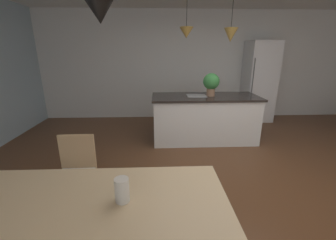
# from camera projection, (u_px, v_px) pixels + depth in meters

# --- Properties ---
(ground_plane) EXTENTS (10.00, 8.40, 0.04)m
(ground_plane) POSITION_uv_depth(u_px,v_px,m) (235.00, 183.00, 3.03)
(ground_plane) COLOR brown
(wall_back_kitchen) EXTENTS (10.00, 0.12, 2.70)m
(wall_back_kitchen) POSITION_uv_depth(u_px,v_px,m) (198.00, 66.00, 5.73)
(wall_back_kitchen) COLOR silver
(wall_back_kitchen) RESTS_ON ground_plane
(dining_table) EXTENTS (1.89, 0.84, 0.74)m
(dining_table) POSITION_uv_depth(u_px,v_px,m) (93.00, 208.00, 1.54)
(dining_table) COLOR #D1B284
(dining_table) RESTS_ON ground_plane
(chair_far_left) EXTENTS (0.40, 0.40, 0.87)m
(chair_far_left) POSITION_uv_depth(u_px,v_px,m) (76.00, 174.00, 2.33)
(chair_far_left) COLOR tan
(chair_far_left) RESTS_ON ground_plane
(kitchen_island) EXTENTS (2.04, 0.86, 0.91)m
(kitchen_island) POSITION_uv_depth(u_px,v_px,m) (204.00, 118.00, 4.35)
(kitchen_island) COLOR silver
(kitchen_island) RESTS_ON ground_plane
(refrigerator) EXTENTS (0.69, 0.67, 1.97)m
(refrigerator) POSITION_uv_depth(u_px,v_px,m) (259.00, 82.00, 5.52)
(refrigerator) COLOR silver
(refrigerator) RESTS_ON ground_plane
(pendant_over_table) EXTENTS (0.26, 0.26, 0.85)m
(pendant_over_table) POSITION_uv_depth(u_px,v_px,m) (99.00, 1.00, 1.08)
(pendant_over_table) COLOR black
(pendant_over_island_main) EXTENTS (0.25, 0.25, 0.76)m
(pendant_over_island_main) POSITION_uv_depth(u_px,v_px,m) (186.00, 33.00, 3.86)
(pendant_over_island_main) COLOR black
(pendant_over_island_aux) EXTENTS (0.25, 0.25, 0.82)m
(pendant_over_island_aux) POSITION_uv_depth(u_px,v_px,m) (231.00, 35.00, 3.90)
(pendant_over_island_aux) COLOR black
(potted_plant_on_island) EXTENTS (0.31, 0.31, 0.43)m
(potted_plant_on_island) POSITION_uv_depth(u_px,v_px,m) (211.00, 83.00, 4.14)
(potted_plant_on_island) COLOR #8C664C
(potted_plant_on_island) RESTS_ON kitchen_island
(vase_on_dining_table) EXTENTS (0.10, 0.10, 0.17)m
(vase_on_dining_table) POSITION_uv_depth(u_px,v_px,m) (122.00, 190.00, 1.47)
(vase_on_dining_table) COLOR silver
(vase_on_dining_table) RESTS_ON dining_table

